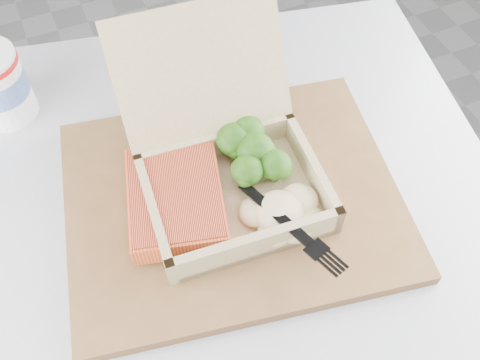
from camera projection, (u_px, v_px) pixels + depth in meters
name	position (u px, v px, depth m)	size (l,w,h in m)	color
floor	(277.00, 249.00, 1.41)	(4.00, 4.00, 0.00)	#939398
cafe_table	(213.00, 295.00, 0.77)	(0.89, 0.89, 0.71)	black
serving_tray	(232.00, 198.00, 0.64)	(0.39, 0.31, 0.02)	brown
takeout_container	(224.00, 155.00, 0.61)	(0.22, 0.25, 0.17)	tan
salmon_fillet	(176.00, 199.00, 0.60)	(0.10, 0.14, 0.03)	#DA552A
broccoli_pile	(255.00, 155.00, 0.63)	(0.11, 0.11, 0.04)	#3C7A1B
mashed_potatoes	(279.00, 212.00, 0.59)	(0.09, 0.08, 0.03)	#D6BB8A
plastic_fork	(262.00, 201.00, 0.58)	(0.06, 0.16, 0.01)	black
receipt	(228.00, 74.00, 0.77)	(0.07, 0.13, 0.00)	white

